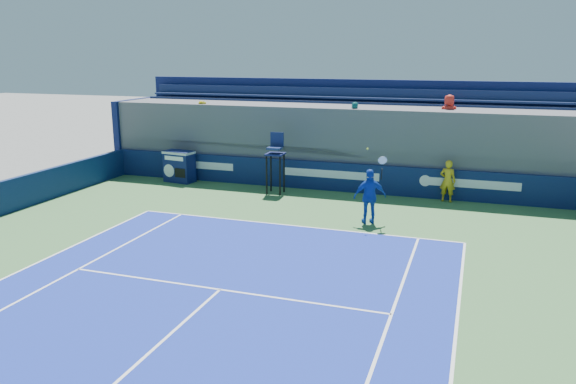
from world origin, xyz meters
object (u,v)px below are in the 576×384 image
(ball_person, at_px, (448,181))
(umpire_chair, at_px, (276,156))
(match_clock, at_px, (179,166))
(tennis_player, at_px, (370,196))

(ball_person, relative_size, umpire_chair, 0.66)
(match_clock, bearing_deg, tennis_player, -21.09)
(umpire_chair, bearing_deg, match_clock, 172.93)
(ball_person, relative_size, tennis_player, 0.63)
(match_clock, distance_m, tennis_player, 9.80)
(umpire_chair, distance_m, tennis_player, 5.32)
(tennis_player, bearing_deg, match_clock, 158.91)
(ball_person, bearing_deg, tennis_player, 66.88)
(match_clock, bearing_deg, umpire_chair, -7.07)
(ball_person, bearing_deg, match_clock, 9.35)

